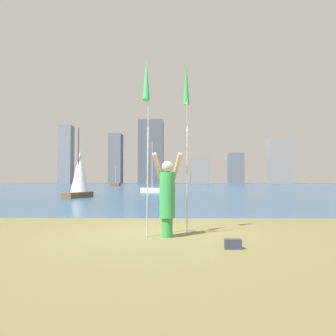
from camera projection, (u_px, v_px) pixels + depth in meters
ground at (172, 187)px, 58.18m from camera, size 120.00×138.00×0.12m
person at (167, 195)px, 6.86m from camera, size 0.69×0.51×1.89m
kite_flag_left at (146, 86)px, 6.76m from camera, size 0.16×0.68×3.95m
kite_flag_right at (186, 89)px, 7.43m from camera, size 0.16×0.65×4.11m
bag at (233, 244)px, 5.65m from camera, size 0.31×0.14×0.19m
sailboat_1 at (115, 185)px, 60.27m from camera, size 1.98×1.29×3.97m
sailboat_2 at (152, 190)px, 30.62m from camera, size 2.38×1.33×5.05m
sailboat_3 at (80, 175)px, 22.04m from camera, size 1.72×2.70×5.01m
skyline_tower_0 at (66, 155)px, 99.00m from camera, size 4.11×3.79×18.76m
skyline_tower_1 at (116, 159)px, 100.47m from camera, size 4.08×5.16×16.25m
skyline_tower_2 at (151, 152)px, 98.24m from camera, size 7.76×7.76×20.08m
skyline_tower_3 at (200, 170)px, 100.23m from camera, size 6.14×4.81×8.65m
skyline_tower_4 at (236, 168)px, 100.45m from camera, size 4.59×5.35×9.93m
skyline_tower_5 at (280, 161)px, 99.46m from camera, size 7.57×5.45×14.72m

